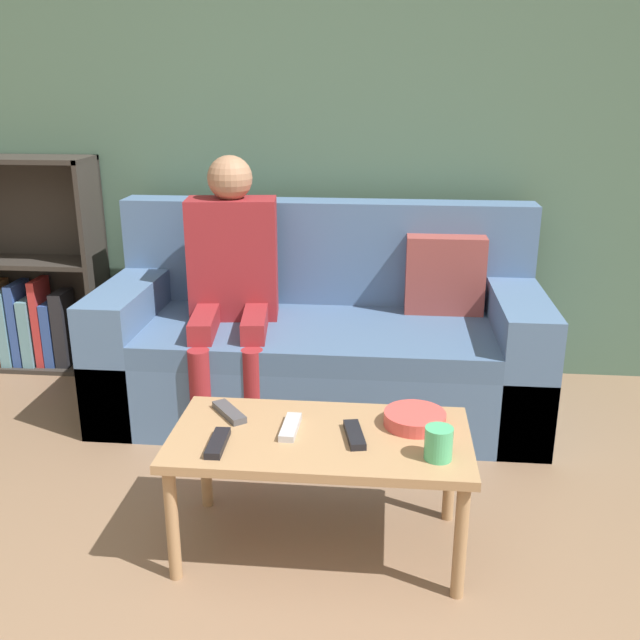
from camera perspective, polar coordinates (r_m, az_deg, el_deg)
name	(u,v)px	position (r m, az deg, el deg)	size (l,w,h in m)	color
wall_back	(311,116)	(3.63, -0.76, 15.99)	(12.00, 0.06, 2.60)	#4C6B56
couch	(323,344)	(3.30, 0.21, -1.96)	(1.96, 0.84, 0.93)	#4C6B93
bookshelf	(23,290)	(4.09, -22.69, 2.21)	(0.79, 0.28, 1.11)	#332D28
coffee_table	(320,448)	(2.29, 0.02, -10.17)	(0.94, 0.48, 0.41)	#A87F56
person_adult	(232,270)	(3.18, -7.07, 3.98)	(0.42, 0.63, 1.16)	maroon
cup_near	(439,443)	(2.14, 9.47, -9.70)	(0.08, 0.08, 0.10)	#4CB77A
tv_remote_0	(290,427)	(2.29, -2.38, -8.56)	(0.05, 0.17, 0.02)	#B7B7BC
tv_remote_1	(354,435)	(2.24, 2.78, -9.15)	(0.08, 0.18, 0.02)	black
tv_remote_2	(218,443)	(2.21, -8.18, -9.72)	(0.05, 0.17, 0.02)	black
tv_remote_3	(229,412)	(2.40, -7.28, -7.32)	(0.14, 0.16, 0.02)	#47474C
snack_bowl	(415,419)	(2.33, 7.59, -7.84)	(0.20, 0.20, 0.05)	#DB4C47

